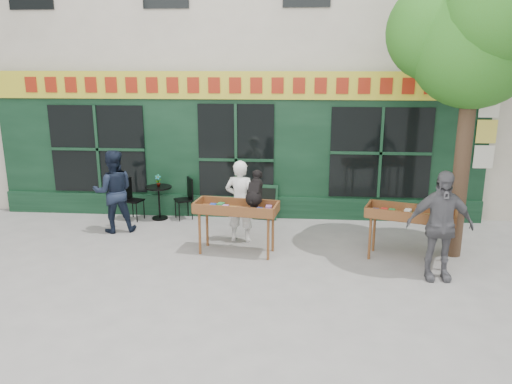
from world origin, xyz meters
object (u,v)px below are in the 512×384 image
at_px(woman, 240,201).
at_px(book_cart_right, 410,217).
at_px(book_cart_center, 236,211).
at_px(man_left, 114,191).
at_px(dog, 255,187).
at_px(man_right, 440,226).
at_px(bistro_table, 159,196).

height_order(woman, book_cart_right, woman).
distance_m(book_cart_center, woman, 0.65).
height_order(woman, man_left, man_left).
bearing_deg(dog, woman, 124.84).
relative_size(woman, man_right, 0.90).
distance_m(book_cart_center, bistro_table, 2.80).
relative_size(bistro_table, man_left, 0.44).
distance_m(woman, book_cart_right, 3.23).
xyz_separation_m(book_cart_right, bistro_table, (-5.14, 2.05, -0.28)).
xyz_separation_m(dog, woman, (-0.35, 0.70, -0.47)).
height_order(man_right, bistro_table, man_right).
height_order(book_cart_right, bistro_table, book_cart_right).
relative_size(dog, man_left, 0.34).
xyz_separation_m(woman, man_right, (3.43, -1.52, 0.09)).
bearing_deg(book_cart_center, woman, 98.27).
xyz_separation_m(woman, bistro_table, (-2.00, 1.28, -0.28)).
height_order(woman, man_right, man_right).
distance_m(book_cart_right, man_right, 0.81).
bearing_deg(man_right, book_cart_right, 110.03).
relative_size(man_right, man_left, 1.05).
bearing_deg(book_cart_right, man_right, -49.97).
xyz_separation_m(book_cart_right, man_left, (-5.84, 1.15, 0.05)).
relative_size(woman, man_left, 0.95).
relative_size(woman, bistro_table, 2.17).
height_order(book_cart_center, man_left, man_left).
height_order(dog, man_right, man_right).
relative_size(dog, woman, 0.36).
relative_size(dog, bistro_table, 0.79).
height_order(dog, bistro_table, dog).
bearing_deg(man_left, woman, 152.20).
height_order(book_cart_center, woman, woman).
distance_m(woman, man_left, 2.73).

